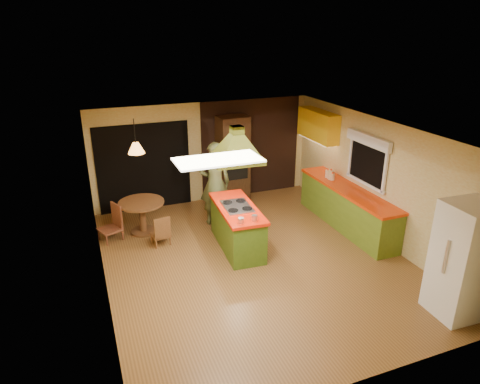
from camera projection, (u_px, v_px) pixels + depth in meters
name	position (u px, v px, depth m)	size (l,w,h in m)	color
ground	(255.00, 259.00, 8.25)	(6.50, 6.50, 0.00)	brown
room_walls	(256.00, 200.00, 7.79)	(5.50, 6.50, 6.50)	beige
ceiling_plane	(257.00, 133.00, 7.32)	(6.50, 6.50, 0.00)	silver
brick_panel	(251.00, 148.00, 11.00)	(2.64, 0.03, 2.50)	#381E14
nook_opening	(144.00, 167.00, 10.15)	(2.20, 0.03, 2.10)	black
right_counter	(347.00, 207.00, 9.42)	(0.62, 3.05, 0.92)	olive
upper_cabinets	(318.00, 125.00, 10.30)	(0.34, 1.40, 0.70)	yellow
window_right	(368.00, 151.00, 8.85)	(0.12, 1.35, 1.06)	black
fluor_panel	(218.00, 160.00, 5.92)	(1.20, 0.60, 0.03)	white
kitchen_island	(237.00, 227.00, 8.55)	(0.83, 1.82, 0.91)	#496B1A
range_hood	(237.00, 139.00, 7.88)	(0.97, 0.72, 0.78)	#5E6519
man	(215.00, 184.00, 9.42)	(0.69, 0.46, 1.90)	#48502A
refrigerator	(464.00, 261.00, 6.43)	(0.76, 0.72, 1.85)	white
wall_oven	(233.00, 160.00, 10.61)	(0.74, 0.63, 2.17)	#3E2614
dining_table	(142.00, 211.00, 9.13)	(0.96, 0.96, 0.73)	brown
chair_left	(109.00, 223.00, 8.86)	(0.42, 0.42, 0.77)	brown
chair_near	(160.00, 230.00, 8.72)	(0.35, 0.35, 0.65)	brown
pendant_lamp	(136.00, 148.00, 8.62)	(0.34, 0.34, 0.22)	#FF9E3F
canister_large	(331.00, 175.00, 9.75)	(0.14, 0.14, 0.21)	beige
canister_medium	(328.00, 174.00, 9.86)	(0.12, 0.12, 0.17)	#FEEDCC
canister_small	(332.00, 177.00, 9.70)	(0.11, 0.11, 0.15)	beige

